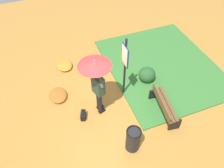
{
  "coord_description": "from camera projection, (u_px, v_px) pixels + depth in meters",
  "views": [
    {
      "loc": [
        -4.05,
        1.41,
        5.98
      ],
      "look_at": [
        0.46,
        -0.32,
        0.85
      ],
      "focal_mm": 36.16,
      "sensor_mm": 36.0,
      "label": 1
    }
  ],
  "objects": [
    {
      "name": "person_with_umbrella",
      "position": [
        96.0,
        75.0,
        6.33
      ],
      "size": [
        0.96,
        0.96,
        2.04
      ],
      "color": "black",
      "rests_on": "ground_plane"
    },
    {
      "name": "grass_verge",
      "position": [
        162.0,
        65.0,
        8.87
      ],
      "size": [
        4.8,
        4.0,
        0.05
      ],
      "color": "#387533",
      "rests_on": "ground_plane"
    },
    {
      "name": "info_sign_post",
      "position": [
        125.0,
        62.0,
        6.86
      ],
      "size": [
        0.44,
        0.07,
        2.3
      ],
      "color": "black",
      "rests_on": "ground_plane"
    },
    {
      "name": "shrub_cluster",
      "position": [
        147.0,
        74.0,
        8.19
      ],
      "size": [
        0.67,
        0.61,
        0.55
      ],
      "color": "#285628",
      "rests_on": "ground_plane"
    },
    {
      "name": "park_bench",
      "position": [
        164.0,
        106.0,
        7.03
      ],
      "size": [
        1.4,
        0.57,
        0.75
      ],
      "color": "black",
      "rests_on": "ground_plane"
    },
    {
      "name": "leaf_pile_by_bench",
      "position": [
        65.0,
        65.0,
        8.79
      ],
      "size": [
        0.72,
        0.58,
        0.16
      ],
      "color": "#C68428",
      "rests_on": "ground_plane"
    },
    {
      "name": "leaf_pile_far_path",
      "position": [
        87.0,
        71.0,
        8.6
      ],
      "size": [
        0.6,
        0.48,
        0.13
      ],
      "color": "#C68428",
      "rests_on": "ground_plane"
    },
    {
      "name": "ground_plane",
      "position": [
        108.0,
        114.0,
        7.29
      ],
      "size": [
        18.0,
        18.0,
        0.0
      ],
      "primitive_type": "plane",
      "color": "#B27A33"
    },
    {
      "name": "handbag",
      "position": [
        83.0,
        115.0,
        7.11
      ],
      "size": [
        0.33,
        0.24,
        0.37
      ],
      "color": "black",
      "rests_on": "ground_plane"
    },
    {
      "name": "leaf_pile_near_person",
      "position": [
        58.0,
        95.0,
        7.74
      ],
      "size": [
        0.74,
        0.59,
        0.16
      ],
      "color": "#A86023",
      "rests_on": "ground_plane"
    },
    {
      "name": "trash_bin",
      "position": [
        133.0,
        139.0,
        6.2
      ],
      "size": [
        0.42,
        0.42,
        0.83
      ],
      "color": "black",
      "rests_on": "ground_plane"
    }
  ]
}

